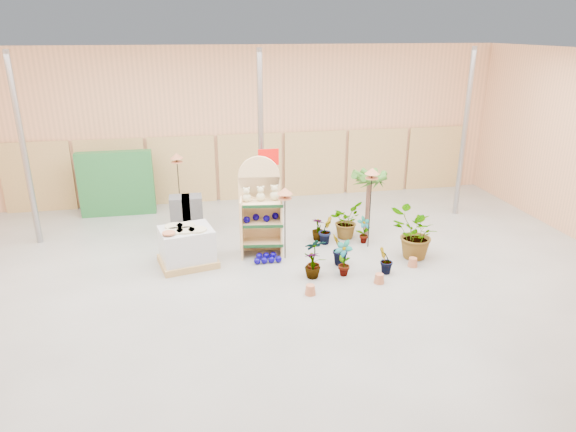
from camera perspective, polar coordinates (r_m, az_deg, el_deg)
name	(u,v)px	position (r m, az deg, el deg)	size (l,w,h in m)	color
room	(279,171)	(10.43, -1.01, 5.06)	(15.20, 12.10, 4.70)	gray
display_shelf	(260,210)	(11.70, -3.10, 0.69)	(1.02, 0.72, 2.26)	#D7B47E
teddy_bears	(262,195)	(11.48, -2.95, 2.38)	(0.83, 0.21, 0.35)	beige
gazing_balls_shelf	(261,218)	(11.63, -3.00, -0.20)	(0.83, 0.28, 0.16)	#07006D
gazing_balls_floor	(267,258)	(11.55, -2.32, -4.71)	(0.63, 0.39, 0.15)	#07006D
pallet_stack	(187,247)	(11.47, -11.16, -3.36)	(1.38, 1.23, 0.89)	#AB884F
charcoal_planters	(187,215)	(13.15, -11.19, 0.08)	(0.80, 0.50, 1.00)	#393939
trellis_stock	(117,184)	(14.91, -18.51, 3.43)	(2.00, 0.30, 1.80)	#21642D
offer_sign	(269,174)	(12.58, -2.18, 4.66)	(0.50, 0.08, 2.20)	gray
bird_table_front	(285,193)	(11.17, -0.35, 2.55)	(0.34, 0.34, 1.67)	black
bird_table_right	(372,174)	(11.88, 9.32, 4.64)	(0.34, 0.34, 1.94)	black
bird_table_back	(177,158)	(13.70, -12.27, 6.29)	(0.34, 0.34, 1.89)	black
palm	(369,178)	(12.69, 9.01, 4.22)	(0.70, 0.70, 1.75)	brown
potted_plant_0	(314,256)	(10.80, 2.94, -4.50)	(0.45, 0.31, 0.86)	#30631C
potted_plant_1	(340,250)	(11.28, 5.76, -3.75)	(0.41, 0.33, 0.75)	#30631C
potted_plant_4	(364,230)	(12.54, 8.41, -1.55)	(0.35, 0.24, 0.67)	#30631C
potted_plant_5	(326,230)	(12.42, 4.21, -1.57)	(0.38, 0.30, 0.68)	#30631C
potted_plant_6	(346,220)	(12.80, 6.41, -0.48)	(0.80, 0.69, 0.88)	#30631C
potted_plant_7	(313,264)	(10.75, 2.76, -5.40)	(0.33, 0.33, 0.59)	#30631C
potted_plant_8	(344,258)	(10.85, 6.20, -4.69)	(0.41, 0.28, 0.78)	#30631C
potted_plant_9	(385,261)	(11.08, 10.77, -4.88)	(0.34, 0.27, 0.61)	#30631C
potted_plant_10	(415,234)	(11.84, 13.92, -2.00)	(1.05, 0.91, 1.17)	#30631C
potted_plant_11	(318,229)	(12.62, 3.39, -1.44)	(0.33, 0.33, 0.58)	#30631C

